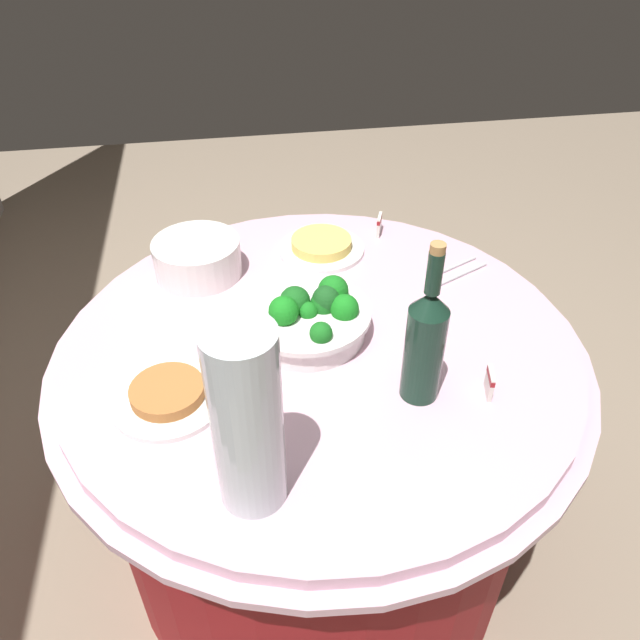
# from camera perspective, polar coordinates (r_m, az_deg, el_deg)

# --- Properties ---
(ground_plane) EXTENTS (6.00, 6.00, 0.00)m
(ground_plane) POSITION_cam_1_polar(r_m,az_deg,el_deg) (1.90, 0.00, -19.02)
(ground_plane) COLOR gray
(buffet_table) EXTENTS (1.16, 1.16, 0.74)m
(buffet_table) POSITION_cam_1_polar(r_m,az_deg,el_deg) (1.60, 0.00, -11.74)
(buffet_table) COLOR maroon
(buffet_table) RESTS_ON ground_plane
(broccoli_bowl) EXTENTS (0.28, 0.28, 0.12)m
(broccoli_bowl) POSITION_cam_1_polar(r_m,az_deg,el_deg) (1.33, -1.06, 0.32)
(broccoli_bowl) COLOR white
(broccoli_bowl) RESTS_ON buffet_table
(plate_stack) EXTENTS (0.21, 0.21, 0.09)m
(plate_stack) POSITION_cam_1_polar(r_m,az_deg,el_deg) (1.54, -11.15, 5.60)
(plate_stack) COLOR white
(plate_stack) RESTS_ON buffet_table
(wine_bottle) EXTENTS (0.07, 0.07, 0.34)m
(wine_bottle) POSITION_cam_1_polar(r_m,az_deg,el_deg) (1.15, 9.58, -2.00)
(wine_bottle) COLOR #163325
(wine_bottle) RESTS_ON buffet_table
(decorative_fruit_vase) EXTENTS (0.11, 0.11, 0.34)m
(decorative_fruit_vase) POSITION_cam_1_polar(r_m,az_deg,el_deg) (0.95, -6.65, -9.55)
(decorative_fruit_vase) COLOR silver
(decorative_fruit_vase) RESTS_ON buffet_table
(serving_tongs) EXTENTS (0.11, 0.16, 0.01)m
(serving_tongs) POSITION_cam_1_polar(r_m,az_deg,el_deg) (1.57, 12.25, 4.34)
(serving_tongs) COLOR silver
(serving_tongs) RESTS_ON buffet_table
(food_plate_peanuts) EXTENTS (0.22, 0.22, 0.04)m
(food_plate_peanuts) POSITION_cam_1_polar(r_m,az_deg,el_deg) (1.23, -13.72, -6.68)
(food_plate_peanuts) COLOR white
(food_plate_peanuts) RESTS_ON buffet_table
(food_plate_noodles) EXTENTS (0.22, 0.22, 0.04)m
(food_plate_noodles) POSITION_cam_1_polar(r_m,az_deg,el_deg) (1.62, 0.13, 6.77)
(food_plate_noodles) COLOR white
(food_plate_noodles) RESTS_ON buffet_table
(label_placard_front) EXTENTS (0.05, 0.03, 0.05)m
(label_placard_front) POSITION_cam_1_polar(r_m,az_deg,el_deg) (1.69, 5.44, 8.75)
(label_placard_front) COLOR white
(label_placard_front) RESTS_ON buffet_table
(label_placard_mid) EXTENTS (0.05, 0.02, 0.05)m
(label_placard_mid) POSITION_cam_1_polar(r_m,az_deg,el_deg) (1.24, 15.26, -5.46)
(label_placard_mid) COLOR white
(label_placard_mid) RESTS_ON buffet_table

